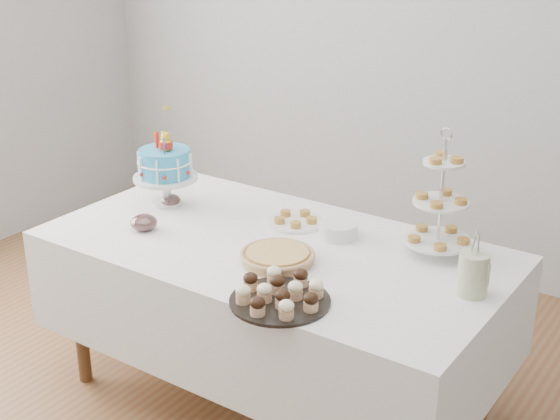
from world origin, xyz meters
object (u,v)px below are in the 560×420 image
Objects in this scene: cupcake_tray at (280,292)px; pie at (277,256)px; plate_stack at (338,230)px; jam_bowl_b at (171,200)px; jam_bowl_a at (144,223)px; birthday_cake at (166,179)px; pastry_plate at (295,220)px; utensil_pitcher at (473,272)px; tiered_stand at (441,203)px; table at (274,293)px.

cupcake_tray is 0.33m from pie.
jam_bowl_b is at bearing -171.14° from plate_stack.
jam_bowl_a reaches higher than pie.
pie is at bearing 2.69° from birthday_cake.
pastry_plate is at bearing 13.96° from jam_bowl_b.
pie is at bearing -16.31° from jam_bowl_b.
pie reaches higher than pastry_plate.
utensil_pitcher is at bearing 9.70° from jam_bowl_a.
utensil_pitcher is at bearing -45.67° from tiered_stand.
utensil_pitcher is at bearing -14.50° from plate_stack.
table is 11.71× the size of plate_stack.
plate_stack reaches higher than table.
jam_bowl_a is (0.12, -0.28, -0.09)m from birthday_cake.
utensil_pitcher is at bearing 16.95° from birthday_cake.
jam_bowl_a is at bearing -150.84° from plate_stack.
pastry_plate is (-0.16, 0.37, -0.01)m from pie.
cupcake_tray is 0.72m from pastry_plate.
pie reaches higher than table.
tiered_stand is 0.46m from plate_stack.
birthday_cake is at bearing -171.55° from plate_stack.
pie is at bearing -50.46° from table.
plate_stack is (-0.12, 0.61, -0.01)m from cupcake_tray.
pie is 0.57× the size of tiered_stand.
pastry_plate is 0.66m from jam_bowl_a.
cupcake_tray is 0.63m from plate_stack.
birthday_cake is 1.86× the size of utensil_pitcher.
tiered_stand reaches higher than pastry_plate.
table is 7.61× the size of pastry_plate.
jam_bowl_b is at bearing -170.38° from tiered_stand.
table is 16.52× the size of jam_bowl_a.
jam_bowl_a is at bearing -160.48° from table.
table is 0.31m from pie.
tiered_stand is 5.74× the size of jam_bowl_b.
pastry_plate is at bearing 40.45° from jam_bowl_a.
tiered_stand is at bearing 67.33° from cupcake_tray.
plate_stack reaches higher than pie.
plate_stack is at bearing 8.86° from jam_bowl_b.
jam_bowl_a is at bearing -166.11° from utensil_pitcher.
jam_bowl_a is (-0.50, -0.43, 0.02)m from pastry_plate.
cupcake_tray is 0.88m from jam_bowl_a.
utensil_pitcher is (0.25, -0.25, -0.13)m from tiered_stand.
birthday_cake reaches higher than plate_stack.
table is 0.38m from plate_stack.
cupcake_tray is (0.30, -0.40, 0.27)m from table.
table is 0.34m from pastry_plate.
plate_stack is at bearing -4.86° from pastry_plate.
tiered_stand is at bearing 26.32° from table.
cupcake_tray is at bearing -60.95° from pastry_plate.
utensil_pitcher reaches higher than table.
birthday_cake is 0.10m from jam_bowl_b.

